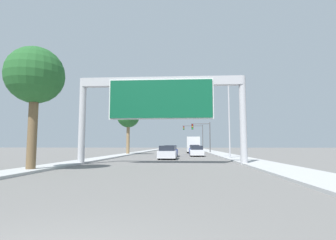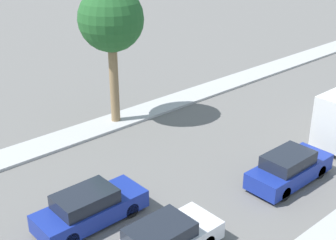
{
  "view_description": "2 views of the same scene",
  "coord_description": "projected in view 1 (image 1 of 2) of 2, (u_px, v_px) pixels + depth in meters",
  "views": [
    {
      "loc": [
        1.86,
        -2.72,
        1.54
      ],
      "look_at": [
        0.0,
        26.85,
        4.36
      ],
      "focal_mm": 28.0,
      "sensor_mm": 36.0,
      "label": 1
    },
    {
      "loc": [
        13.75,
        24.66,
        11.65
      ],
      "look_at": [
        0.0,
        36.89,
        3.31
      ],
      "focal_mm": 50.0,
      "sensor_mm": 36.0,
      "label": 2
    }
  ],
  "objects": [
    {
      "name": "palm_tree_foreground",
      "position": [
        35.0,
        77.0,
        15.69
      ],
      "size": [
        3.4,
        3.4,
        7.42
      ],
      "color": "brown",
      "rests_on": "ground"
    },
    {
      "name": "car_mid_right",
      "position": [
        171.0,
        151.0,
        35.21
      ],
      "size": [
        1.77,
        4.6,
        1.49
      ],
      "color": "navy",
      "rests_on": "ground"
    },
    {
      "name": "car_near_right",
      "position": [
        168.0,
        153.0,
        28.64
      ],
      "size": [
        1.88,
        4.77,
        1.46
      ],
      "color": "silver",
      "rests_on": "ground"
    },
    {
      "name": "sidewalk_right",
      "position": [
        209.0,
        151.0,
        61.81
      ],
      "size": [
        3.0,
        120.0,
        0.15
      ],
      "color": "#B0B0B0",
      "rests_on": "ground"
    },
    {
      "name": "car_far_left",
      "position": [
        197.0,
        151.0,
        35.86
      ],
      "size": [
        1.8,
        4.5,
        1.43
      ],
      "color": "silver",
      "rests_on": "ground"
    },
    {
      "name": "palm_tree_background",
      "position": [
        128.0,
        117.0,
        42.65
      ],
      "size": [
        3.63,
        3.63,
        8.0
      ],
      "color": "#8C704C",
      "rests_on": "ground"
    },
    {
      "name": "street_lamp_right",
      "position": [
        226.0,
        111.0,
        29.22
      ],
      "size": [
        2.65,
        0.28,
        9.05
      ],
      "color": "#B2B2B7",
      "rests_on": "ground"
    },
    {
      "name": "traffic_light_mid_block",
      "position": [
        196.0,
        133.0,
        70.37
      ],
      "size": [
        5.59,
        0.32,
        6.98
      ],
      "color": "#4C4C4F",
      "rests_on": "ground"
    },
    {
      "name": "sign_gantry",
      "position": [
        161.0,
        98.0,
        20.92
      ],
      "size": [
        13.44,
        0.73,
        6.99
      ],
      "color": "#B2B2B7",
      "rests_on": "ground"
    },
    {
      "name": "car_near_center",
      "position": [
        194.0,
        150.0,
        43.53
      ],
      "size": [
        1.74,
        4.56,
        1.55
      ],
      "color": "navy",
      "rests_on": "ground"
    },
    {
      "name": "traffic_light_near_intersection",
      "position": [
        204.0,
        132.0,
        50.39
      ],
      "size": [
        3.73,
        0.32,
        5.92
      ],
      "color": "#4C4C4F",
      "rests_on": "ground"
    },
    {
      "name": "median_strip_left",
      "position": [
        147.0,
        151.0,
        62.74
      ],
      "size": [
        2.0,
        120.0,
        0.15
      ],
      "color": "#B0B0B0",
      "rests_on": "ground"
    },
    {
      "name": "truck_box_primary",
      "position": [
        193.0,
        145.0,
        51.08
      ],
      "size": [
        2.35,
        9.0,
        3.04
      ],
      "color": "navy",
      "rests_on": "ground"
    }
  ]
}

